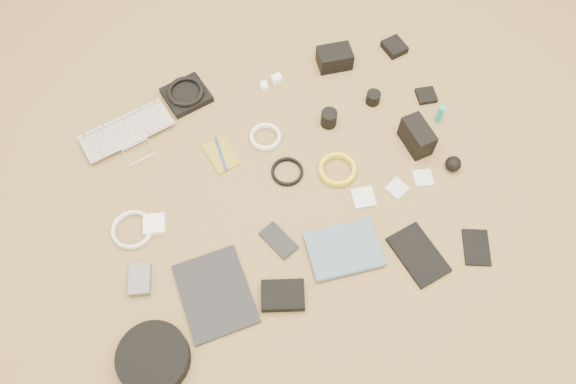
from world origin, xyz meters
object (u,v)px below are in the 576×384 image
object	(u,v)px
phone	(279,240)
dslr_camera	(335,58)
tablet	(215,294)
paperback	(352,274)
headphone_case	(153,358)
laptop	(133,141)

from	to	relation	value
phone	dslr_camera	bearing A→B (deg)	31.88
dslr_camera	tablet	world-z (taller)	dslr_camera
phone	paperback	xyz separation A→B (m)	(0.18, -0.20, 0.01)
phone	headphone_case	distance (m)	0.54
phone	paperback	distance (m)	0.27
dslr_camera	tablet	xyz separation A→B (m)	(-0.72, -0.76, -0.03)
laptop	paperback	distance (m)	0.94
dslr_camera	phone	size ratio (longest dim) A/B	1.01
tablet	headphone_case	size ratio (longest dim) A/B	1.27
tablet	paperback	bearing A→B (deg)	-12.63
dslr_camera	headphone_case	distance (m)	1.30
laptop	dslr_camera	bearing A→B (deg)	-5.32
dslr_camera	phone	bearing A→B (deg)	-118.77
headphone_case	laptop	bearing A→B (deg)	82.23
paperback	headphone_case	bearing A→B (deg)	99.81
tablet	dslr_camera	bearing A→B (deg)	45.57
dslr_camera	tablet	bearing A→B (deg)	-126.70
tablet	headphone_case	bearing A→B (deg)	-150.21
paperback	laptop	bearing A→B (deg)	42.56
dslr_camera	headphone_case	size ratio (longest dim) A/B	0.60
dslr_camera	phone	xyz separation A→B (m)	(-0.47, -0.65, -0.03)
tablet	headphone_case	world-z (taller)	headphone_case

